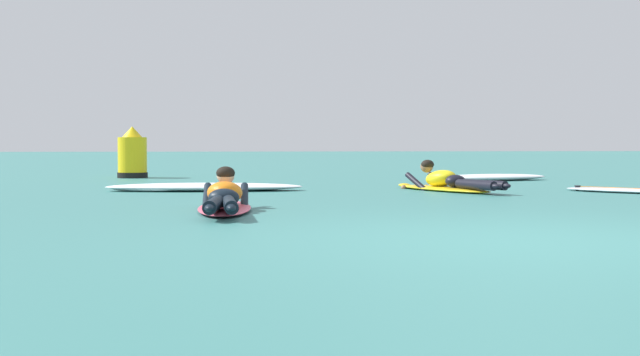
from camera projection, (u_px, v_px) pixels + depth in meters
name	position (u px, v px, depth m)	size (l,w,h in m)	color
ground_plane	(340.00, 182.00, 16.47)	(120.00, 120.00, 0.00)	#387A75
surfer_near	(224.00, 200.00, 9.24)	(0.66, 2.64, 0.54)	#E54C66
surfer_far	(447.00, 183.00, 13.19)	(1.38, 2.59, 0.54)	yellow
drifting_surfboard	(623.00, 190.00, 12.83)	(1.68, 1.77, 0.16)	silver
whitewater_front	(205.00, 187.00, 13.27)	(3.19, 0.98, 0.13)	white
whitewater_mid_right	(488.00, 178.00, 16.84)	(2.87, 1.44, 0.14)	white
channel_marker_buoy	(132.00, 157.00, 18.27)	(0.66, 0.66, 1.14)	yellow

